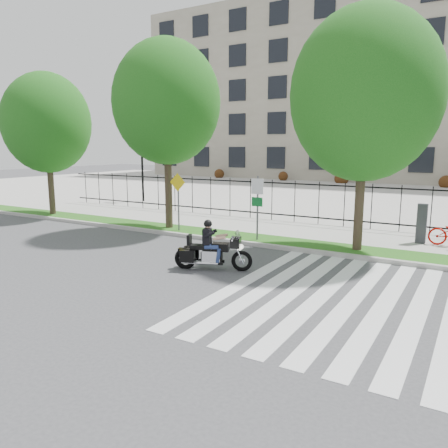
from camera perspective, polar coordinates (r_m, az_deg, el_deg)
The scene contains 15 objects.
ground at distance 13.57m, azimuth -5.47°, elevation -6.05°, with size 120.00×120.00×0.00m, color #3E3E41.
curb at distance 16.93m, azimuth 2.73°, elevation -2.49°, with size 60.00×0.20×0.15m, color #A2A099.
grass_verge at distance 17.66m, azimuth 4.03°, elevation -1.97°, with size 60.00×1.50×0.15m, color #1A5816.
sidewalk at distance 19.89m, azimuth 7.27°, elevation -0.67°, with size 60.00×3.50×0.15m, color #A3A098.
plaza at distance 36.52m, azimuth 18.36°, elevation 3.76°, with size 80.00×34.00×0.10m, color #A3A098.
crosswalk_stripes at distance 11.52m, azimuth 14.57°, elevation -9.27°, with size 5.70×8.00×0.01m, color silver, non-canonical shape.
iron_fence at distance 21.32m, azimuth 9.22°, elevation 2.93°, with size 30.00×0.06×2.00m, color black, non-canonical shape.
office_building at distance 56.29m, azimuth 23.53°, elevation 15.63°, with size 60.00×21.90×20.15m.
lamp_post_left at distance 29.93m, azimuth -10.67°, elevation 8.87°, with size 1.06×0.70×4.25m.
street_tree_0 at distance 25.32m, azimuth -22.15°, elevation 12.11°, with size 4.55×4.55×7.45m.
street_tree_1 at distance 19.69m, azimuth -7.51°, elevation 15.46°, with size 4.66×4.66×8.17m.
street_tree_2 at distance 15.97m, azimuth 17.96°, elevation 15.73°, with size 5.05×5.05×8.23m.
sign_pole_regulatory at distance 16.94m, azimuth 4.38°, elevation 3.21°, with size 0.50×0.09×2.50m.
sign_pole_warning at distance 18.93m, azimuth -6.02°, elevation 3.92°, with size 0.78×0.09×2.49m.
motorcycle_rider at distance 13.42m, azimuth -1.53°, elevation -3.41°, with size 2.33×1.22×1.89m.
Camera 1 is at (7.73, -10.50, 3.77)m, focal length 35.00 mm.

